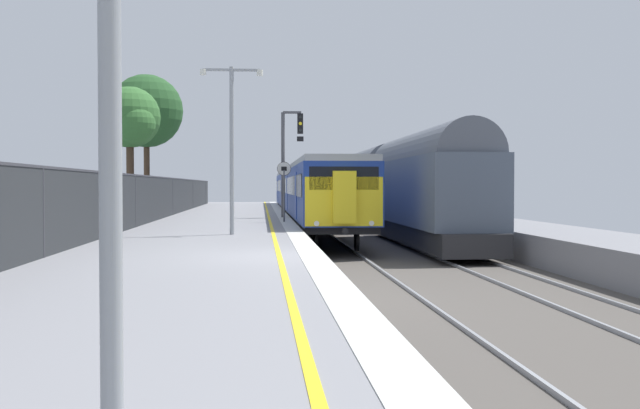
{
  "coord_description": "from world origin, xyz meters",
  "views": [
    {
      "loc": [
        -0.76,
        -16.23,
        1.56
      ],
      "look_at": [
        1.49,
        11.37,
        0.85
      ],
      "focal_mm": 41.14,
      "sensor_mm": 36.0,
      "label": 1
    }
  ],
  "objects_px": {
    "commuter_train_at_platform": "(306,191)",
    "signal_gantry": "(288,151)",
    "freight_train_adjacent_track": "(392,185)",
    "platform_lamp_mid": "(232,135)",
    "background_tree_left": "(131,120)",
    "speed_limit_sign": "(284,184)",
    "background_tree_centre": "(144,114)"
  },
  "relations": [
    {
      "from": "freight_train_adjacent_track",
      "to": "speed_limit_sign",
      "type": "height_order",
      "value": "freight_train_adjacent_track"
    },
    {
      "from": "commuter_train_at_platform",
      "to": "background_tree_left",
      "type": "distance_m",
      "value": 14.26
    },
    {
      "from": "commuter_train_at_platform",
      "to": "freight_train_adjacent_track",
      "type": "bearing_deg",
      "value": -63.19
    },
    {
      "from": "background_tree_left",
      "to": "signal_gantry",
      "type": "bearing_deg",
      "value": 7.25
    },
    {
      "from": "platform_lamp_mid",
      "to": "background_tree_left",
      "type": "height_order",
      "value": "background_tree_left"
    },
    {
      "from": "freight_train_adjacent_track",
      "to": "platform_lamp_mid",
      "type": "xyz_separation_m",
      "value": [
        -7.77,
        -14.28,
        1.57
      ]
    },
    {
      "from": "signal_gantry",
      "to": "speed_limit_sign",
      "type": "distance_m",
      "value": 4.91
    },
    {
      "from": "signal_gantry",
      "to": "platform_lamp_mid",
      "type": "xyz_separation_m",
      "value": [
        -2.29,
        -12.56,
        -0.08
      ]
    },
    {
      "from": "freight_train_adjacent_track",
      "to": "background_tree_centre",
      "type": "bearing_deg",
      "value": 155.13
    },
    {
      "from": "commuter_train_at_platform",
      "to": "background_tree_left",
      "type": "xyz_separation_m",
      "value": [
        -8.93,
        -10.58,
        3.42
      ]
    },
    {
      "from": "commuter_train_at_platform",
      "to": "platform_lamp_mid",
      "type": "height_order",
      "value": "platform_lamp_mid"
    },
    {
      "from": "commuter_train_at_platform",
      "to": "background_tree_left",
      "type": "bearing_deg",
      "value": -130.16
    },
    {
      "from": "background_tree_left",
      "to": "background_tree_centre",
      "type": "distance_m",
      "value": 9.12
    },
    {
      "from": "signal_gantry",
      "to": "background_tree_left",
      "type": "xyz_separation_m",
      "value": [
        -7.45,
        -0.95,
        1.42
      ]
    },
    {
      "from": "freight_train_adjacent_track",
      "to": "signal_gantry",
      "type": "bearing_deg",
      "value": -162.68
    },
    {
      "from": "freight_train_adjacent_track",
      "to": "platform_lamp_mid",
      "type": "height_order",
      "value": "platform_lamp_mid"
    },
    {
      "from": "commuter_train_at_platform",
      "to": "background_tree_centre",
      "type": "bearing_deg",
      "value": -170.82
    },
    {
      "from": "platform_lamp_mid",
      "to": "freight_train_adjacent_track",
      "type": "bearing_deg",
      "value": 61.44
    },
    {
      "from": "platform_lamp_mid",
      "to": "background_tree_left",
      "type": "xyz_separation_m",
      "value": [
        -5.16,
        11.62,
        1.51
      ]
    },
    {
      "from": "commuter_train_at_platform",
      "to": "platform_lamp_mid",
      "type": "relative_size",
      "value": 7.87
    },
    {
      "from": "signal_gantry",
      "to": "platform_lamp_mid",
      "type": "distance_m",
      "value": 12.77
    },
    {
      "from": "platform_lamp_mid",
      "to": "background_tree_left",
      "type": "relative_size",
      "value": 0.86
    },
    {
      "from": "speed_limit_sign",
      "to": "platform_lamp_mid",
      "type": "height_order",
      "value": "platform_lamp_mid"
    },
    {
      "from": "background_tree_left",
      "to": "background_tree_centre",
      "type": "xyz_separation_m",
      "value": [
        -0.77,
        9.01,
        1.16
      ]
    },
    {
      "from": "commuter_train_at_platform",
      "to": "freight_train_adjacent_track",
      "type": "height_order",
      "value": "freight_train_adjacent_track"
    },
    {
      "from": "signal_gantry",
      "to": "background_tree_centre",
      "type": "relative_size",
      "value": 0.64
    },
    {
      "from": "commuter_train_at_platform",
      "to": "signal_gantry",
      "type": "xyz_separation_m",
      "value": [
        -1.48,
        -9.63,
        1.99
      ]
    },
    {
      "from": "commuter_train_at_platform",
      "to": "freight_train_adjacent_track",
      "type": "xyz_separation_m",
      "value": [
        4.0,
        -7.92,
        0.34
      ]
    },
    {
      "from": "freight_train_adjacent_track",
      "to": "platform_lamp_mid",
      "type": "relative_size",
      "value": 5.69
    },
    {
      "from": "signal_gantry",
      "to": "background_tree_left",
      "type": "height_order",
      "value": "background_tree_left"
    },
    {
      "from": "background_tree_centre",
      "to": "signal_gantry",
      "type": "bearing_deg",
      "value": -44.45
    },
    {
      "from": "freight_train_adjacent_track",
      "to": "platform_lamp_mid",
      "type": "distance_m",
      "value": 16.33
    }
  ]
}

